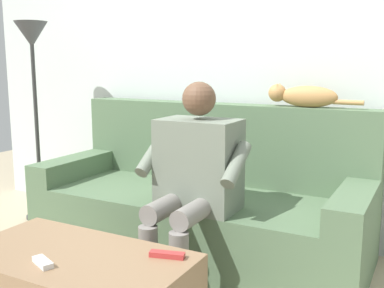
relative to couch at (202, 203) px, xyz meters
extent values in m
cube|color=silver|center=(0.00, -0.46, 0.92)|extent=(4.54, 0.06, 2.46)
cube|color=#516B4C|center=(0.00, 0.16, -0.11)|extent=(1.75, 0.69, 0.41)
cube|color=#516B4C|center=(0.00, -0.28, 0.16)|extent=(2.13, 0.18, 0.95)
cube|color=#516B4C|center=(-0.97, 0.16, -0.04)|extent=(0.19, 0.69, 0.55)
cube|color=#516B4C|center=(0.97, 0.16, -0.04)|extent=(0.19, 0.69, 0.55)
cube|color=slate|center=(-0.16, 0.36, 0.35)|extent=(0.44, 0.29, 0.51)
sphere|color=brown|center=(-0.16, 0.36, 0.72)|extent=(0.19, 0.19, 0.19)
cylinder|color=gray|center=(-0.25, 0.55, 0.15)|extent=(0.11, 0.39, 0.11)
cylinder|color=gray|center=(-0.07, 0.55, 0.15)|extent=(0.11, 0.39, 0.11)
cylinder|color=gray|center=(-0.25, 0.75, -0.11)|extent=(0.10, 0.10, 0.41)
cylinder|color=gray|center=(-0.07, 0.75, -0.11)|extent=(0.10, 0.10, 0.41)
cylinder|color=slate|center=(-0.42, 0.44, 0.39)|extent=(0.08, 0.27, 0.22)
cylinder|color=slate|center=(0.10, 0.44, 0.39)|extent=(0.08, 0.27, 0.22)
ellipsoid|color=#B7844C|center=(-0.60, -0.28, 0.70)|extent=(0.36, 0.11, 0.13)
sphere|color=#B7844C|center=(-0.40, -0.28, 0.72)|extent=(0.11, 0.11, 0.11)
cone|color=#B7844C|center=(-0.41, -0.31, 0.77)|extent=(0.04, 0.04, 0.03)
cone|color=#B7844C|center=(-0.41, -0.25, 0.77)|extent=(0.04, 0.04, 0.03)
cylinder|color=#B7844C|center=(-0.84, -0.28, 0.68)|extent=(0.18, 0.03, 0.03)
cube|color=#B73333|center=(-0.37, 1.05, 0.12)|extent=(0.15, 0.08, 0.02)
cube|color=white|center=(0.04, 1.35, 0.12)|extent=(0.13, 0.09, 0.02)
cylinder|color=#2D2D2D|center=(1.42, 0.04, -0.30)|extent=(0.24, 0.24, 0.02)
cylinder|color=#333333|center=(1.42, 0.04, 0.40)|extent=(0.03, 0.03, 1.42)
cone|color=#4C4C51|center=(1.42, 0.04, 1.12)|extent=(0.25, 0.25, 0.19)
camera|label=1|loc=(-1.31, 2.60, 0.91)|focal=43.03mm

